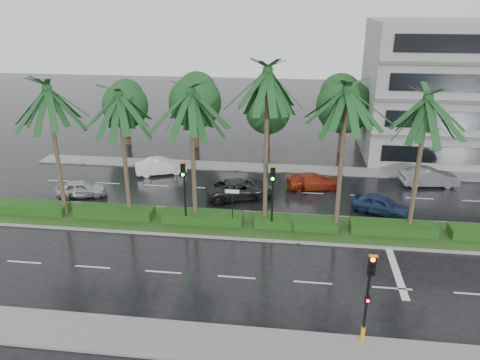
# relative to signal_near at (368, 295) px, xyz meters

# --- Properties ---
(ground) EXTENTS (120.00, 120.00, 0.00)m
(ground) POSITION_rel_signal_near_xyz_m (-6.00, 9.39, -2.50)
(ground) COLOR black
(ground) RESTS_ON ground
(near_sidewalk) EXTENTS (40.00, 2.40, 0.12)m
(near_sidewalk) POSITION_rel_signal_near_xyz_m (-6.00, -0.81, -2.44)
(near_sidewalk) COLOR slate
(near_sidewalk) RESTS_ON ground
(far_sidewalk) EXTENTS (40.00, 2.00, 0.12)m
(far_sidewalk) POSITION_rel_signal_near_xyz_m (-6.00, 21.39, -2.44)
(far_sidewalk) COLOR slate
(far_sidewalk) RESTS_ON ground
(median) EXTENTS (36.00, 4.00, 0.15)m
(median) POSITION_rel_signal_near_xyz_m (-6.00, 10.39, -2.42)
(median) COLOR gray
(median) RESTS_ON ground
(hedge) EXTENTS (35.20, 1.40, 0.60)m
(hedge) POSITION_rel_signal_near_xyz_m (-6.00, 10.39, -2.05)
(hedge) COLOR #163F12
(hedge) RESTS_ON median
(lane_markings) EXTENTS (34.00, 13.06, 0.01)m
(lane_markings) POSITION_rel_signal_near_xyz_m (-2.96, 8.96, -2.50)
(lane_markings) COLOR silver
(lane_markings) RESTS_ON ground
(palm_row) EXTENTS (26.30, 4.20, 10.61)m
(palm_row) POSITION_rel_signal_near_xyz_m (-7.25, 10.41, 5.72)
(palm_row) COLOR #423026
(palm_row) RESTS_ON median
(signal_near) EXTENTS (0.34, 0.45, 4.36)m
(signal_near) POSITION_rel_signal_near_xyz_m (0.00, 0.00, 0.00)
(signal_near) COLOR black
(signal_near) RESTS_ON near_sidewalk
(signal_median_left) EXTENTS (0.34, 0.42, 4.36)m
(signal_median_left) POSITION_rel_signal_near_xyz_m (-10.00, 9.69, 0.49)
(signal_median_left) COLOR black
(signal_median_left) RESTS_ON median
(signal_median_right) EXTENTS (0.34, 0.42, 4.36)m
(signal_median_right) POSITION_rel_signal_near_xyz_m (-4.50, 9.69, 0.49)
(signal_median_right) COLOR black
(signal_median_right) RESTS_ON median
(street_sign) EXTENTS (0.95, 0.09, 2.60)m
(street_sign) POSITION_rel_signal_near_xyz_m (-7.00, 9.87, -0.38)
(street_sign) COLOR black
(street_sign) RESTS_ON median
(bg_trees) EXTENTS (32.80, 5.12, 7.40)m
(bg_trees) POSITION_rel_signal_near_xyz_m (-4.85, 26.98, 2.04)
(bg_trees) COLOR #342817
(bg_trees) RESTS_ON ground
(building) EXTENTS (16.00, 10.00, 12.00)m
(building) POSITION_rel_signal_near_xyz_m (11.00, 27.39, 3.50)
(building) COLOR gray
(building) RESTS_ON ground
(car_silver) EXTENTS (2.31, 3.86, 1.23)m
(car_silver) POSITION_rel_signal_near_xyz_m (-18.83, 13.65, -1.89)
(car_silver) COLOR #AEB1B6
(car_silver) RESTS_ON ground
(car_white) EXTENTS (2.93, 4.40, 1.37)m
(car_white) POSITION_rel_signal_near_xyz_m (-14.33, 18.99, -1.82)
(car_white) COLOR silver
(car_white) RESTS_ON ground
(car_darkgrey) EXTENTS (3.81, 5.49, 1.39)m
(car_darkgrey) POSITION_rel_signal_near_xyz_m (-7.15, 14.88, -1.81)
(car_darkgrey) COLOR black
(car_darkgrey) RESTS_ON ground
(car_red) EXTENTS (2.64, 4.48, 1.22)m
(car_red) POSITION_rel_signal_near_xyz_m (-1.78, 17.35, -1.89)
(car_red) COLOR maroon
(car_red) RESTS_ON ground
(car_blue) EXTENTS (3.02, 4.17, 1.32)m
(car_blue) POSITION_rel_signal_near_xyz_m (2.72, 13.39, -1.84)
(car_blue) COLOR navy
(car_blue) RESTS_ON ground
(car_grey) EXTENTS (2.10, 4.55, 1.45)m
(car_grey) POSITION_rel_signal_near_xyz_m (7.22, 19.06, -1.78)
(car_grey) COLOR slate
(car_grey) RESTS_ON ground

